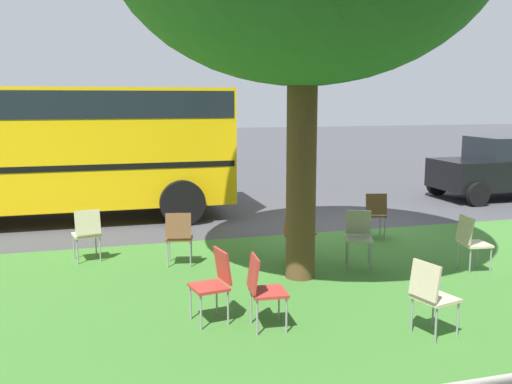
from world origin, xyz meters
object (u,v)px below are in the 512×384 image
chair_2 (431,293)px  chair_4 (87,231)px  chair_5 (359,233)px  chair_8 (297,230)px  chair_3 (179,234)px  chair_0 (262,286)px  parked_car (504,167)px  chair_6 (471,239)px  chair_7 (214,280)px  chair_1 (375,211)px

chair_2 → chair_4: size_ratio=1.00×
chair_5 → chair_8: same height
chair_3 → chair_4: same height
chair_5 → chair_8: (0.87, -0.51, 0.00)m
chair_2 → chair_8: 3.32m
chair_0 → parked_car: (-8.73, -6.71, 0.32)m
chair_8 → parked_car: size_ratio=0.24×
chair_6 → parked_car: parked_car is taller
chair_5 → chair_4: bearing=-18.0°
chair_0 → chair_2: 1.89m
chair_0 → parked_car: parked_car is taller
chair_4 → parked_car: (-10.72, -3.28, 0.32)m
chair_7 → parked_car: size_ratio=0.24×
parked_car → chair_6: bearing=47.4°
chair_3 → parked_car: (-9.30, -3.92, 0.32)m
chair_4 → chair_0: bearing=120.1°
chair_5 → chair_6: size_ratio=1.00×
chair_4 → parked_car: parked_car is taller
chair_8 → chair_6: bearing=150.4°
chair_3 → chair_6: size_ratio=1.00×
chair_4 → chair_1: bearing=-178.0°
chair_0 → chair_5: (-2.21, -2.06, 0.00)m
chair_1 → chair_8: 2.22m
chair_5 → parked_car: (-6.52, -4.65, 0.32)m
chair_4 → parked_car: size_ratio=0.24×
chair_1 → parked_car: (-5.43, -3.10, 0.32)m
chair_7 → chair_4: bearing=-63.9°
chair_0 → chair_3: size_ratio=1.00×
chair_3 → chair_6: bearing=160.0°
chair_6 → chair_8: 2.70m
chair_3 → chair_5: same height
chair_7 → chair_5: bearing=-148.0°
chair_0 → parked_car: size_ratio=0.24×
chair_2 → chair_6: 2.77m
chair_3 → chair_8: (-1.91, 0.22, 0.00)m
chair_4 → chair_5: (-4.20, 1.37, 0.00)m
chair_8 → parked_car: bearing=-150.7°
chair_0 → chair_1: (-3.30, -3.61, 0.00)m
chair_1 → chair_7: (3.79, 3.24, 0.00)m
chair_2 → chair_7: same height
chair_1 → chair_6: (-0.40, 2.38, 0.00)m
chair_4 → chair_6: size_ratio=1.00×
chair_2 → chair_0: bearing=-22.6°
chair_8 → chair_0: bearing=62.4°
chair_0 → chair_4: size_ratio=1.00×
chair_4 → parked_car: 11.21m
chair_0 → chair_6: same height
chair_2 → parked_car: size_ratio=0.24×
chair_2 → chair_8: bearing=-83.1°
chair_4 → chair_6: 6.09m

